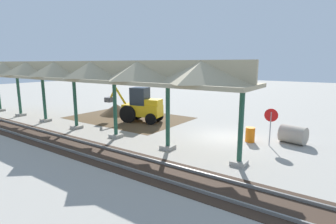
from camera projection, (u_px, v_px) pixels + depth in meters
The scene contains 9 objects.
ground_plane at pixel (227, 137), 16.99m from camera, with size 120.00×120.00×0.00m, color #9E998E.
dirt_work_zone at pixel (129, 118), 23.06m from camera, with size 10.03×7.00×0.01m, color brown.
platform_canopy at pixel (73, 71), 18.64m from camera, with size 25.96×3.20×4.90m.
rail_tracks at pixel (165, 172), 11.46m from camera, with size 60.00×2.58×0.15m.
stop_sign at pixel (271, 119), 15.05m from camera, with size 0.76×0.06×2.19m.
backhoe at pixel (141, 106), 21.35m from camera, with size 5.13×2.32×2.82m.
dirt_mound at pixel (117, 115), 24.59m from camera, with size 6.26×6.26×2.01m, color brown.
concrete_pipe at pixel (293, 134), 15.68m from camera, with size 1.61×1.34×1.08m.
traffic_barrel at pixel (250, 135), 15.96m from camera, with size 0.56×0.56×0.90m, color orange.
Camera 1 is at (-6.29, 15.62, 4.74)m, focal length 28.00 mm.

